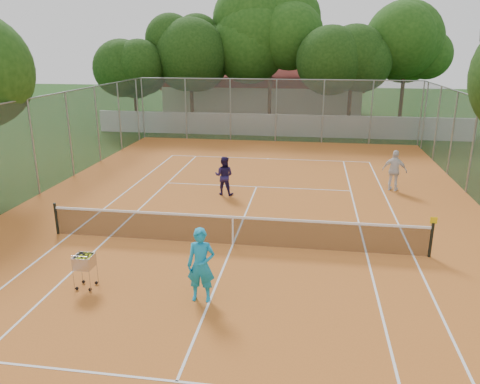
# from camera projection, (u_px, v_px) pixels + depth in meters

# --- Properties ---
(ground) EXTENTS (120.00, 120.00, 0.00)m
(ground) POSITION_uv_depth(u_px,v_px,m) (233.00, 245.00, 14.80)
(ground) COLOR #13330E
(ground) RESTS_ON ground
(court_pad) EXTENTS (18.00, 34.00, 0.02)m
(court_pad) POSITION_uv_depth(u_px,v_px,m) (233.00, 245.00, 14.79)
(court_pad) COLOR #C16825
(court_pad) RESTS_ON ground
(court_lines) EXTENTS (10.98, 23.78, 0.01)m
(court_lines) POSITION_uv_depth(u_px,v_px,m) (233.00, 244.00, 14.79)
(court_lines) COLOR white
(court_lines) RESTS_ON court_pad
(tennis_net) EXTENTS (11.88, 0.10, 0.98)m
(tennis_net) POSITION_uv_depth(u_px,v_px,m) (233.00, 230.00, 14.64)
(tennis_net) COLOR black
(tennis_net) RESTS_ON court_pad
(perimeter_fence) EXTENTS (18.00, 34.00, 4.00)m
(perimeter_fence) POSITION_uv_depth(u_px,v_px,m) (233.00, 185.00, 14.20)
(perimeter_fence) COLOR slate
(perimeter_fence) RESTS_ON ground
(boundary_wall) EXTENTS (26.00, 0.30, 1.50)m
(boundary_wall) POSITION_uv_depth(u_px,v_px,m) (278.00, 125.00, 32.50)
(boundary_wall) COLOR silver
(boundary_wall) RESTS_ON ground
(clubhouse) EXTENTS (16.40, 9.00, 4.40)m
(clubhouse) POSITION_uv_depth(u_px,v_px,m) (264.00, 91.00, 41.78)
(clubhouse) COLOR beige
(clubhouse) RESTS_ON ground
(tropical_trees) EXTENTS (29.00, 19.00, 10.00)m
(tropical_trees) POSITION_uv_depth(u_px,v_px,m) (282.00, 60.00, 34.05)
(tropical_trees) COLOR black
(tropical_trees) RESTS_ON ground
(player_near) EXTENTS (0.70, 0.48, 1.88)m
(player_near) POSITION_uv_depth(u_px,v_px,m) (201.00, 265.00, 11.31)
(player_near) COLOR #1691C3
(player_near) RESTS_ON court_pad
(player_far_left) EXTENTS (0.85, 0.69, 1.64)m
(player_far_left) POSITION_uv_depth(u_px,v_px,m) (224.00, 176.00, 19.54)
(player_far_left) COLOR #201848
(player_far_left) RESTS_ON court_pad
(player_far_right) EXTENTS (1.13, 0.78, 1.77)m
(player_far_right) POSITION_uv_depth(u_px,v_px,m) (395.00, 171.00, 20.09)
(player_far_right) COLOR silver
(player_far_right) RESTS_ON court_pad
(ball_hopper) EXTENTS (0.50, 0.50, 1.00)m
(ball_hopper) POSITION_uv_depth(u_px,v_px,m) (85.00, 270.00, 12.02)
(ball_hopper) COLOR #AAABB1
(ball_hopper) RESTS_ON court_pad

